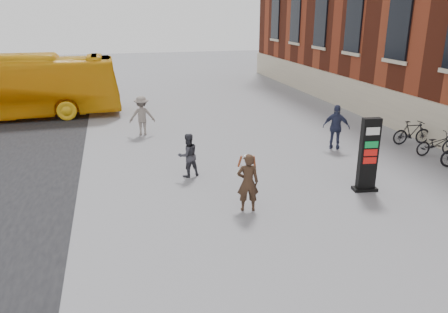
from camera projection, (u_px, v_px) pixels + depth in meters
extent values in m
plane|color=#9E9EA3|center=(258.00, 217.00, 12.18)|extent=(100.00, 100.00, 0.00)
cube|color=beige|center=(415.00, 117.00, 19.63)|extent=(0.18, 44.00, 1.80)
cube|color=black|center=(368.00, 155.00, 13.63)|extent=(0.60, 0.31, 2.38)
cube|color=black|center=(365.00, 189.00, 13.99)|extent=(0.80, 0.47, 0.10)
cube|color=white|center=(371.00, 130.00, 13.37)|extent=(0.46, 0.32, 0.24)
cube|color=#0B7530|center=(370.00, 143.00, 13.51)|extent=(0.46, 0.32, 0.21)
cube|color=#B2120E|center=(369.00, 151.00, 13.59)|extent=(0.46, 0.32, 0.21)
cube|color=#B2120E|center=(368.00, 159.00, 13.67)|extent=(0.46, 0.32, 0.21)
imported|color=#362517|center=(248.00, 183.00, 12.35)|extent=(0.69, 0.51, 1.71)
cylinder|color=white|center=(248.00, 157.00, 12.10)|extent=(0.24, 0.24, 0.06)
cone|color=white|center=(254.00, 169.00, 12.50)|extent=(0.26, 0.24, 0.42)
cylinder|color=brown|center=(254.00, 161.00, 12.42)|extent=(0.15, 0.13, 0.35)
cone|color=white|center=(240.00, 169.00, 12.47)|extent=(0.25, 0.27, 0.42)
cylinder|color=brown|center=(240.00, 161.00, 12.39)|extent=(0.13, 0.15, 0.35)
imported|color=#EAAA11|center=(3.00, 88.00, 22.70)|extent=(11.85, 2.89, 3.29)
imported|color=#32323A|center=(188.00, 155.00, 14.95)|extent=(0.87, 0.76, 1.53)
imported|color=gray|center=(142.00, 116.00, 19.93)|extent=(1.20, 0.73, 1.80)
imported|color=#2A304E|center=(336.00, 127.00, 17.89)|extent=(1.15, 0.97, 1.85)
imported|color=black|center=(436.00, 144.00, 17.26)|extent=(1.77, 0.67, 0.92)
imported|color=black|center=(412.00, 133.00, 18.63)|extent=(1.74, 0.62, 1.03)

